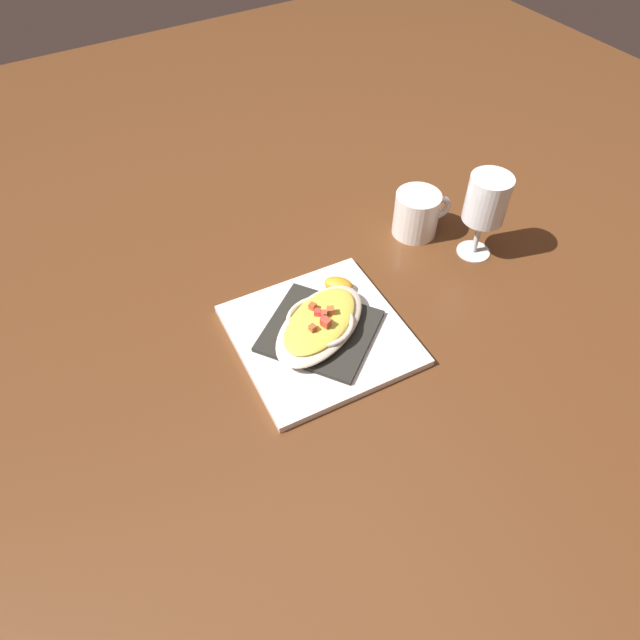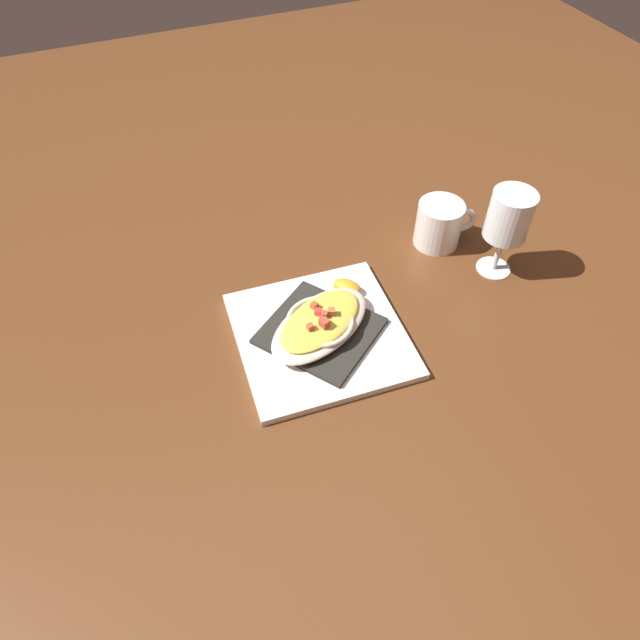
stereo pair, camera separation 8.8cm
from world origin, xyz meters
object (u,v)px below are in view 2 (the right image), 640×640
object	(u,v)px
orange_garnish	(347,288)
coffee_mug	(439,226)
stemmed_glass	(508,220)
gratin_dish	(320,323)
square_plate	(320,335)

from	to	relation	value
orange_garnish	coffee_mug	bearing A→B (deg)	-162.58
orange_garnish	stemmed_glass	distance (m)	0.29
gratin_dish	coffee_mug	world-z (taller)	coffee_mug
orange_garnish	coffee_mug	distance (m)	0.23
square_plate	orange_garnish	world-z (taller)	orange_garnish
orange_garnish	gratin_dish	bearing A→B (deg)	40.95
square_plate	gratin_dish	xyz separation A→B (m)	(-0.00, 0.00, 0.03)
square_plate	gratin_dish	bearing A→B (deg)	126.94
gratin_dish	coffee_mug	xyz separation A→B (m)	(-0.29, -0.13, 0.00)
coffee_mug	stemmed_glass	xyz separation A→B (m)	(-0.06, 0.10, 0.07)
square_plate	coffee_mug	size ratio (longest dim) A/B	2.28
gratin_dish	stemmed_glass	world-z (taller)	stemmed_glass
orange_garnish	square_plate	bearing A→B (deg)	40.91
stemmed_glass	coffee_mug	bearing A→B (deg)	-60.58
square_plate	stemmed_glass	world-z (taller)	stemmed_glass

